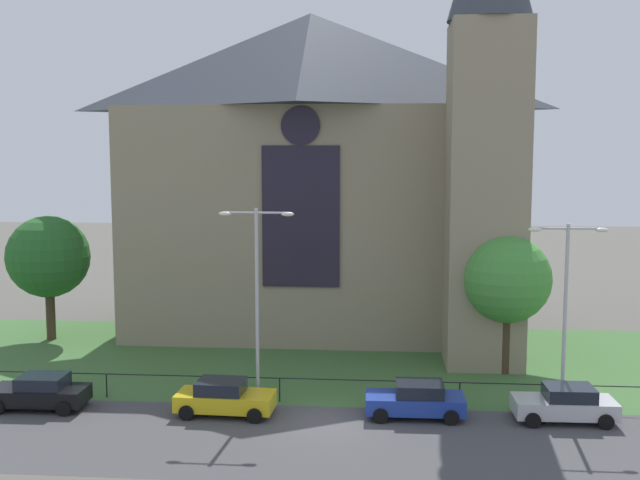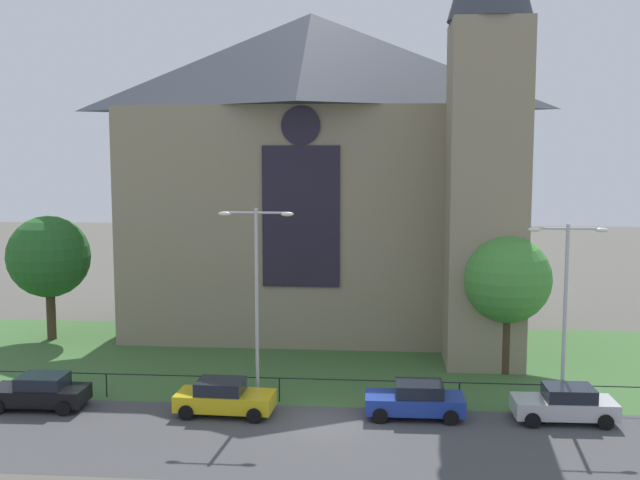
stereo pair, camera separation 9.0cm
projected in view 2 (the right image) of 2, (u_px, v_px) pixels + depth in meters
The scene contains 13 objects.
ground at pixel (340, 359), 41.38m from camera, with size 160.00×160.00×0.00m, color #56544C.
road_asphalt at pixel (322, 440), 29.50m from camera, with size 120.00×8.00×0.01m, color #424244.
grass_verge at pixel (338, 369), 39.40m from camera, with size 120.00×20.00×0.01m, color #3D6633.
church_building at pixel (322, 169), 47.37m from camera, with size 23.20×16.20×26.00m.
iron_railing at pixel (279, 381), 34.04m from camera, with size 32.43×0.07×1.13m.
tree_left_far at pixel (49, 257), 45.19m from camera, with size 4.94×4.94×7.56m.
tree_right_near at pixel (507, 280), 38.13m from camera, with size 4.48×4.48×7.14m.
streetlamp_near at pixel (257, 281), 33.50m from camera, with size 3.37×0.26×8.83m.
streetlamp_far at pixel (566, 293), 32.40m from camera, with size 3.37×0.26×8.24m.
parked_car_black at pixel (40, 392), 33.19m from camera, with size 4.24×2.10×1.51m.
parked_car_yellow at pixel (224, 397), 32.42m from camera, with size 4.28×2.18×1.51m.
parked_car_blue at pixel (416, 400), 32.09m from camera, with size 4.22×2.06×1.51m.
parked_car_silver at pixel (565, 404), 31.57m from camera, with size 4.24×2.10×1.51m.
Camera 2 is at (2.32, -30.32, 11.18)m, focal length 42.13 mm.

